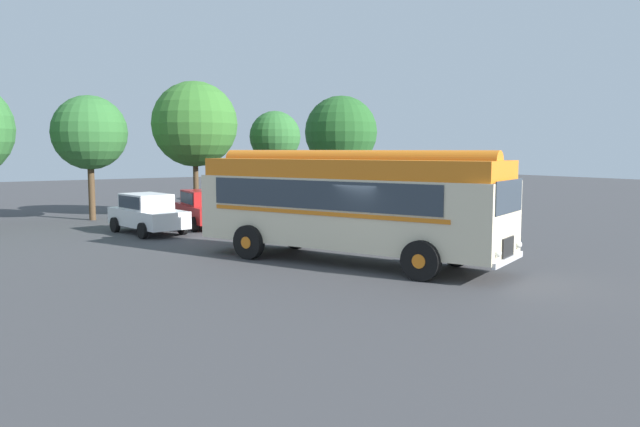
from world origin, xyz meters
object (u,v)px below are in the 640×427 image
Objects in this scene: car_mid_left at (204,208)px; traffic_cone at (490,249)px; car_near_left at (147,213)px; car_far_right at (306,202)px; car_mid_right at (262,205)px; vintage_bus at (348,202)px.

traffic_cone is (4.36, -12.73, -0.57)m from car_mid_left.
car_near_left is 1.03× the size of car_far_right.
car_mid_right is 2.50m from car_far_right.
car_near_left is (-2.90, 10.08, -1.05)m from vintage_bus.
car_far_right reaches higher than traffic_cone.
car_mid_left is at bearing 90.38° from vintage_bus.
car_mid_right is at bearing 2.57° from car_mid_left.
vintage_bus is 11.31m from car_mid_right.
vintage_bus reaches higher than car_far_right.
vintage_bus is at bearing -116.99° from car_far_right.
car_near_left and car_far_right have the same top height.
traffic_cone is at bearing -59.29° from car_near_left.
car_near_left is at bearing -172.53° from car_mid_right.
car_near_left and car_mid_left have the same top height.
vintage_bus is 10.54m from car_near_left.
car_near_left is 1.00× the size of car_mid_left.
car_mid_left is 1.03× the size of car_far_right.
car_near_left is at bearing -175.20° from car_far_right.
car_mid_left is at bearing -177.43° from car_mid_right.
car_near_left is 2.90m from car_mid_left.
vintage_bus is at bearing 154.83° from traffic_cone.
car_mid_left and car_mid_right have the same top height.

